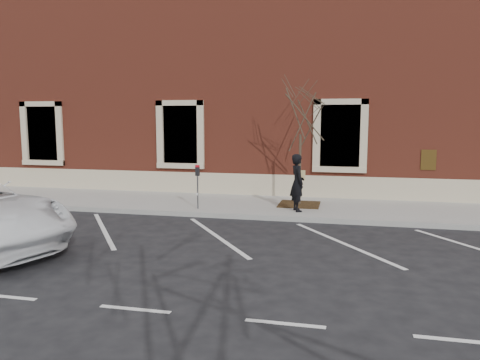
# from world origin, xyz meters

# --- Properties ---
(ground) EXTENTS (120.00, 120.00, 0.00)m
(ground) POSITION_xyz_m (0.00, 0.00, 0.00)
(ground) COLOR #28282B
(ground) RESTS_ON ground
(sidewalk_near) EXTENTS (40.00, 3.50, 0.15)m
(sidewalk_near) POSITION_xyz_m (0.00, 1.75, 0.07)
(sidewalk_near) COLOR #A8A49E
(sidewalk_near) RESTS_ON ground
(curb_near) EXTENTS (40.00, 0.12, 0.15)m
(curb_near) POSITION_xyz_m (0.00, -0.05, 0.07)
(curb_near) COLOR #9E9E99
(curb_near) RESTS_ON ground
(parking_stripes) EXTENTS (28.00, 4.40, 0.01)m
(parking_stripes) POSITION_xyz_m (0.00, -2.20, 0.00)
(parking_stripes) COLOR silver
(parking_stripes) RESTS_ON ground
(building_civic) EXTENTS (40.00, 8.62, 8.00)m
(building_civic) POSITION_xyz_m (0.00, 7.74, 4.00)
(building_civic) COLOR brown
(building_civic) RESTS_ON ground
(man) EXTENTS (0.65, 0.77, 1.78)m
(man) POSITION_xyz_m (1.78, 0.80, 1.04)
(man) COLOR black
(man) RESTS_ON sidewalk_near
(parking_meter) EXTENTS (0.13, 0.10, 1.40)m
(parking_meter) POSITION_xyz_m (-1.36, 0.48, 1.12)
(parking_meter) COLOR #595B60
(parking_meter) RESTS_ON sidewalk_near
(tree_grate) EXTENTS (1.34, 1.34, 0.03)m
(tree_grate) POSITION_xyz_m (1.75, 1.86, 0.17)
(tree_grate) COLOR #402B14
(tree_grate) RESTS_ON sidewalk_near
(sapling) EXTENTS (2.57, 2.57, 4.28)m
(sapling) POSITION_xyz_m (1.75, 1.86, 3.14)
(sapling) COLOR #46382B
(sapling) RESTS_ON sidewalk_near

